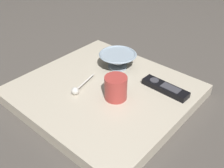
{
  "coord_description": "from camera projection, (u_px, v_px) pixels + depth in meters",
  "views": [
    {
      "loc": [
        0.6,
        0.56,
        0.63
      ],
      "look_at": [
        -0.02,
        0.03,
        0.07
      ],
      "focal_mm": 42.0,
      "sensor_mm": 36.0,
      "label": 1
    }
  ],
  "objects": [
    {
      "name": "tv_remote_near",
      "position": [
        165.0,
        88.0,
        0.99
      ],
      "size": [
        0.05,
        0.19,
        0.02
      ],
      "color": "black",
      "rests_on": "table"
    },
    {
      "name": "cereal_bowl",
      "position": [
        118.0,
        60.0,
        1.11
      ],
      "size": [
        0.16,
        0.16,
        0.07
      ],
      "color": "#8C9EAD",
      "rests_on": "table"
    },
    {
      "name": "teaspoon",
      "position": [
        77.0,
        89.0,
        0.97
      ],
      "size": [
        0.14,
        0.05,
        0.03
      ],
      "color": "silver",
      "rests_on": "table"
    },
    {
      "name": "ground_plane",
      "position": [
        104.0,
        97.0,
        1.04
      ],
      "size": [
        6.0,
        6.0,
        0.0
      ],
      "primitive_type": "plane",
      "color": "#47423D"
    },
    {
      "name": "coffee_mug",
      "position": [
        116.0,
        88.0,
        0.93
      ],
      "size": [
        0.08,
        0.08,
        0.09
      ],
      "color": "#A53833",
      "rests_on": "table"
    },
    {
      "name": "table",
      "position": [
        104.0,
        92.0,
        1.02
      ],
      "size": [
        0.58,
        0.62,
        0.05
      ],
      "color": "#B7AD99",
      "rests_on": "ground"
    }
  ]
}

